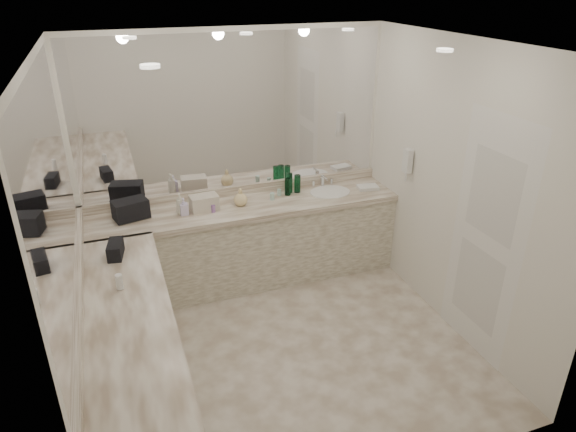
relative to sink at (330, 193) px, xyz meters
name	(u,v)px	position (x,y,z in m)	size (l,w,h in m)	color
floor	(285,347)	(-0.95, -1.20, -0.90)	(3.20, 3.20, 0.00)	beige
ceiling	(284,45)	(-0.95, -1.20, 1.71)	(3.20, 3.20, 0.00)	white
wall_back	(236,158)	(-0.95, 0.30, 0.41)	(3.20, 0.02, 2.60)	silver
wall_left	(68,250)	(-2.55, -1.20, 0.41)	(0.02, 3.00, 2.60)	silver
wall_right	(454,190)	(0.65, -1.20, 0.41)	(0.02, 3.00, 2.60)	silver
vanity_back_base	(247,246)	(-0.95, 0.00, -0.48)	(3.20, 0.60, 0.84)	silver
vanity_back_top	(246,208)	(-0.95, -0.01, -0.03)	(3.20, 0.64, 0.06)	silver
vanity_left_base	(132,366)	(-2.25, -1.50, -0.48)	(0.60, 2.40, 0.84)	silver
vanity_left_top	(125,316)	(-2.24, -1.50, -0.03)	(0.64, 2.42, 0.06)	silver
backsplash_back	(238,190)	(-0.95, 0.28, 0.05)	(3.20, 0.04, 0.10)	silver
backsplash_left	(80,292)	(-2.53, -1.20, 0.05)	(0.04, 3.00, 0.10)	silver
mirror_back	(234,114)	(-0.95, 0.29, 0.88)	(3.12, 0.01, 1.55)	white
mirror_left	(56,187)	(-2.54, -1.20, 0.88)	(0.01, 2.92, 1.55)	white
sink	(330,193)	(0.00, 0.00, 0.00)	(0.44, 0.44, 0.03)	white
faucet	(323,180)	(0.00, 0.21, 0.07)	(0.24, 0.16, 0.14)	silver
wall_phone	(408,161)	(0.61, -0.50, 0.46)	(0.06, 0.10, 0.24)	white
door	(486,240)	(0.64, -1.70, 0.16)	(0.02, 0.82, 2.10)	white
black_toiletry_bag	(131,210)	(-2.07, 0.05, 0.10)	(0.32, 0.20, 0.18)	black
black_bag_spill	(115,249)	(-2.25, -0.65, 0.07)	(0.11, 0.25, 0.13)	black
cream_cosmetic_case	(204,203)	(-1.37, 0.01, 0.08)	(0.27, 0.17, 0.16)	beige
hand_towel	(368,187)	(0.43, -0.05, 0.02)	(0.22, 0.15, 0.04)	white
lotion_left	(119,283)	(-2.25, -1.19, 0.07)	(0.05, 0.05, 0.12)	white
soap_bottle_a	(180,204)	(-1.60, 0.01, 0.11)	(0.08, 0.08, 0.21)	silver
soap_bottle_b	(184,207)	(-1.58, -0.03, 0.09)	(0.08, 0.08, 0.17)	white
soap_bottle_c	(240,197)	(-1.00, 0.00, 0.10)	(0.14, 0.14, 0.18)	beige
green_bottle_0	(297,184)	(-0.33, 0.13, 0.10)	(0.07, 0.07, 0.19)	#10562C
green_bottle_1	(288,187)	(-0.46, 0.09, 0.10)	(0.06, 0.06, 0.19)	#10562C
green_bottle_2	(289,183)	(-0.41, 0.15, 0.11)	(0.07, 0.07, 0.22)	#10562C
amenity_bottle_0	(279,192)	(-0.54, 0.11, 0.04)	(0.04, 0.04, 0.07)	silver
amenity_bottle_1	(214,203)	(-1.28, -0.01, 0.07)	(0.06, 0.06, 0.13)	silver
amenity_bottle_2	(213,209)	(-1.30, -0.07, 0.04)	(0.04, 0.04, 0.08)	#9966B2
amenity_bottle_3	(216,203)	(-1.25, -0.02, 0.07)	(0.06, 0.06, 0.14)	white
amenity_bottle_4	(272,196)	(-0.65, 0.02, 0.04)	(0.05, 0.05, 0.08)	silver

